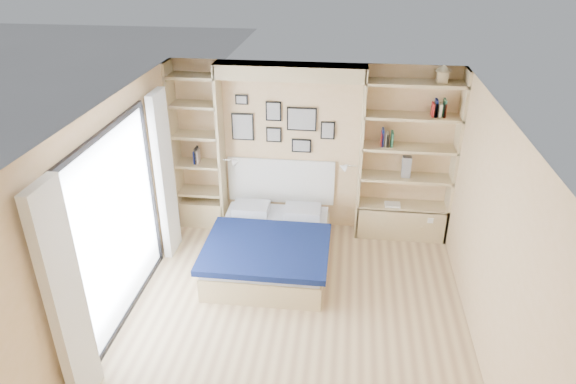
# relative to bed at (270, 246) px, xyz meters

# --- Properties ---
(ground) EXTENTS (4.50, 4.50, 0.00)m
(ground) POSITION_rel_bed_xyz_m (0.45, -1.14, -0.26)
(ground) COLOR #D2B684
(ground) RESTS_ON ground
(room_shell) EXTENTS (4.50, 4.50, 4.50)m
(room_shell) POSITION_rel_bed_xyz_m (0.06, 0.38, 0.81)
(room_shell) COLOR #E3BB8B
(room_shell) RESTS_ON ground
(bed) EXTENTS (1.59, 2.09, 1.07)m
(bed) POSITION_rel_bed_xyz_m (0.00, 0.00, 0.00)
(bed) COLOR tan
(bed) RESTS_ON ground
(photo_gallery) EXTENTS (1.48, 0.02, 0.82)m
(photo_gallery) POSITION_rel_bed_xyz_m (-0.00, 1.09, 1.34)
(photo_gallery) COLOR black
(photo_gallery) RESTS_ON ground
(reading_lamps) EXTENTS (1.92, 0.12, 0.15)m
(reading_lamps) POSITION_rel_bed_xyz_m (0.15, 0.86, 0.84)
(reading_lamps) COLOR silver
(reading_lamps) RESTS_ON ground
(shelf_decor) EXTENTS (3.46, 0.23, 2.03)m
(shelf_decor) POSITION_rel_bed_xyz_m (1.52, 0.93, 1.42)
(shelf_decor) COLOR #A51E1E
(shelf_decor) RESTS_ON ground
(deck) EXTENTS (3.20, 4.00, 0.05)m
(deck) POSITION_rel_bed_xyz_m (-3.15, -1.14, -0.26)
(deck) COLOR brown
(deck) RESTS_ON ground
(deck_chair) EXTENTS (0.77, 0.94, 0.82)m
(deck_chair) POSITION_rel_bed_xyz_m (-3.32, 0.04, 0.13)
(deck_chair) COLOR tan
(deck_chair) RESTS_ON ground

